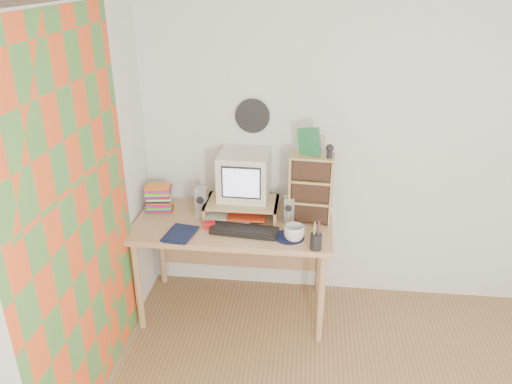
% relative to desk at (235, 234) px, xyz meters
% --- Properties ---
extents(back_wall, '(3.50, 0.00, 3.50)m').
position_rel_desk_xyz_m(back_wall, '(1.03, 0.31, 0.63)').
color(back_wall, silver).
rests_on(back_wall, floor).
extents(left_wall, '(0.00, 3.50, 3.50)m').
position_rel_desk_xyz_m(left_wall, '(-0.72, -1.44, 0.63)').
color(left_wall, silver).
rests_on(left_wall, floor).
extents(curtain, '(0.00, 2.20, 2.20)m').
position_rel_desk_xyz_m(curtain, '(-0.68, -0.96, 0.53)').
color(curtain, '#EA5121').
rests_on(curtain, left_wall).
extents(wall_disc, '(0.25, 0.02, 0.25)m').
position_rel_desk_xyz_m(wall_disc, '(0.10, 0.29, 0.81)').
color(wall_disc, black).
rests_on(wall_disc, back_wall).
extents(desk, '(1.40, 0.70, 0.75)m').
position_rel_desk_xyz_m(desk, '(0.00, 0.00, 0.00)').
color(desk, tan).
rests_on(desk, floor).
extents(monitor_riser, '(0.52, 0.30, 0.12)m').
position_rel_desk_xyz_m(monitor_riser, '(0.05, 0.04, 0.23)').
color(monitor_riser, tan).
rests_on(monitor_riser, desk).
extents(crt_monitor, '(0.36, 0.36, 0.34)m').
position_rel_desk_xyz_m(crt_monitor, '(0.06, 0.09, 0.42)').
color(crt_monitor, beige).
rests_on(crt_monitor, monitor_riser).
extents(speaker_left, '(0.08, 0.08, 0.22)m').
position_rel_desk_xyz_m(speaker_left, '(-0.24, 0.02, 0.24)').
color(speaker_left, '#9D9EA2').
rests_on(speaker_left, desk).
extents(speaker_right, '(0.08, 0.08, 0.19)m').
position_rel_desk_xyz_m(speaker_right, '(0.39, -0.01, 0.23)').
color(speaker_right, '#9D9EA2').
rests_on(speaker_right, desk).
extents(keyboard, '(0.47, 0.20, 0.03)m').
position_rel_desk_xyz_m(keyboard, '(0.10, -0.21, 0.15)').
color(keyboard, black).
rests_on(keyboard, desk).
extents(dvd_stack, '(0.20, 0.15, 0.26)m').
position_rel_desk_xyz_m(dvd_stack, '(-0.57, 0.07, 0.26)').
color(dvd_stack, brown).
rests_on(dvd_stack, desk).
extents(cd_rack, '(0.31, 0.18, 0.49)m').
position_rel_desk_xyz_m(cd_rack, '(0.54, 0.02, 0.38)').
color(cd_rack, tan).
rests_on(cd_rack, desk).
extents(mug, '(0.16, 0.16, 0.11)m').
position_rel_desk_xyz_m(mug, '(0.44, -0.27, 0.19)').
color(mug, silver).
rests_on(mug, desk).
extents(diary, '(0.25, 0.20, 0.04)m').
position_rel_desk_xyz_m(diary, '(-0.42, -0.28, 0.16)').
color(diary, '#0E1634').
rests_on(diary, desk).
extents(mousepad, '(0.23, 0.23, 0.00)m').
position_rel_desk_xyz_m(mousepad, '(0.41, -0.24, 0.14)').
color(mousepad, '#101A36').
rests_on(mousepad, desk).
extents(pen_cup, '(0.10, 0.10, 0.15)m').
position_rel_desk_xyz_m(pen_cup, '(0.58, -0.37, 0.21)').
color(pen_cup, black).
rests_on(pen_cup, desk).
extents(papers, '(0.31, 0.23, 0.04)m').
position_rel_desk_xyz_m(papers, '(0.02, 0.02, 0.16)').
color(papers, white).
rests_on(papers, desk).
extents(red_box, '(0.09, 0.07, 0.04)m').
position_rel_desk_xyz_m(red_box, '(-0.15, -0.16, 0.15)').
color(red_box, red).
rests_on(red_box, desk).
extents(game_box, '(0.15, 0.06, 0.19)m').
position_rel_desk_xyz_m(game_box, '(0.51, 0.03, 0.72)').
color(game_box, '#1A5D34').
rests_on(game_box, cd_rack).
extents(webcam, '(0.06, 0.06, 0.09)m').
position_rel_desk_xyz_m(webcam, '(0.65, -0.01, 0.68)').
color(webcam, black).
rests_on(webcam, cd_rack).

